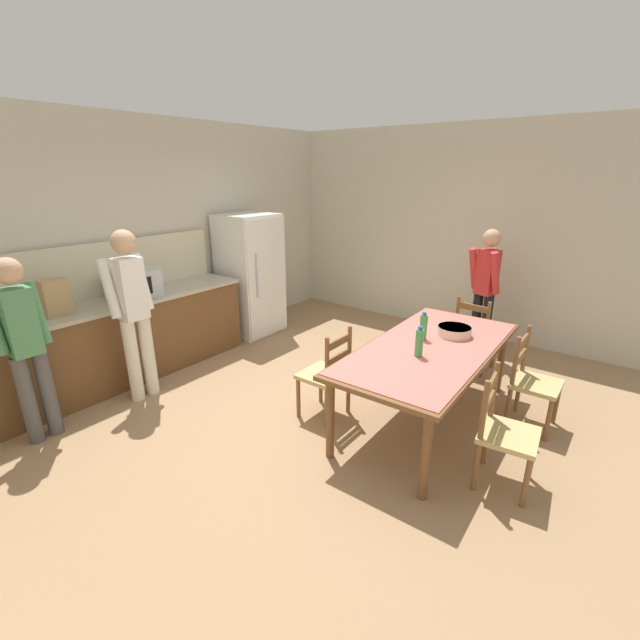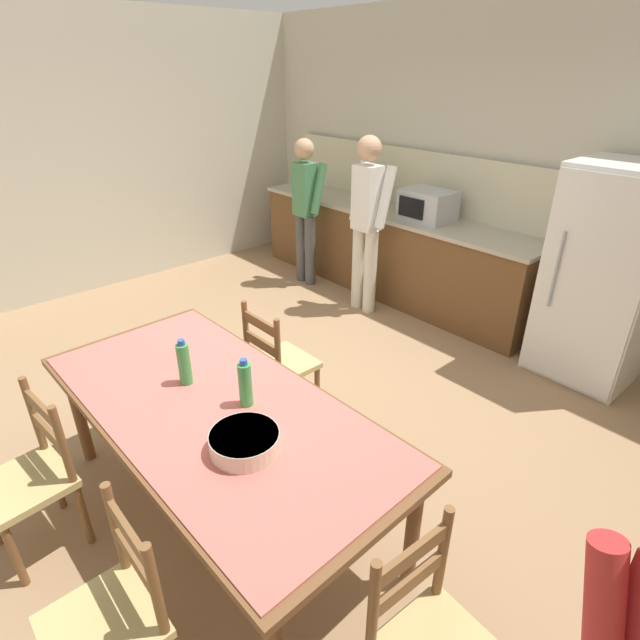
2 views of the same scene
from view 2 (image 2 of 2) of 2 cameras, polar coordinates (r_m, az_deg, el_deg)
The scene contains 17 objects.
ground_plane at distance 3.91m, azimuth -4.30°, elevation -9.51°, with size 8.32×8.32×0.00m, color #9E7A56.
wall_back at distance 5.25m, azimuth 19.75°, elevation 16.05°, with size 6.52×0.12×2.90m, color beige.
wall_left at distance 6.14m, azimuth -24.59°, elevation 16.67°, with size 0.12×5.20×2.90m, color beige.
kitchen_counter at distance 5.68m, azimuth 7.66°, elevation 7.83°, with size 3.55×0.66×0.93m.
counter_splashback at distance 5.71m, azimuth 10.31°, elevation 15.70°, with size 3.51×0.03×0.60m, color beige.
refrigerator at distance 4.47m, azimuth 29.73°, elevation 4.30°, with size 0.75×0.73×1.72m.
microwave at distance 5.19m, azimuth 12.17°, elevation 12.69°, with size 0.50×0.39×0.30m.
paper_bag at distance 5.68m, azimuth 5.44°, elevation 14.71°, with size 0.24×0.16×0.36m, color tan.
dining_table at distance 2.70m, azimuth -11.88°, elevation -10.63°, with size 2.23×1.08×0.77m.
bottle_near_centre at distance 2.80m, azimuth -15.26°, elevation -4.79°, with size 0.07×0.07×0.27m.
bottle_off_centre at distance 2.57m, azimuth -8.54°, elevation -7.23°, with size 0.07×0.07×0.27m.
serving_bowl at distance 2.34m, azimuth -8.62°, elevation -13.48°, with size 0.32×0.32×0.09m.
chair_side_near_right at distance 2.36m, azimuth -22.70°, elevation -28.96°, with size 0.42×0.40×0.91m.
chair_side_near_left at distance 3.06m, azimuth -30.01°, elevation -15.36°, with size 0.46×0.44×0.91m.
chair_side_far_left at distance 3.55m, azimuth -4.79°, elevation -5.00°, with size 0.42×0.40×0.91m.
person_at_sink at distance 5.74m, azimuth -1.66°, elevation 12.97°, with size 0.41×0.28×1.64m.
person_at_counter at distance 5.03m, azimuth 5.39°, elevation 11.60°, with size 0.44×0.30×1.76m.
Camera 2 is at (2.53, -1.85, 2.33)m, focal length 28.00 mm.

